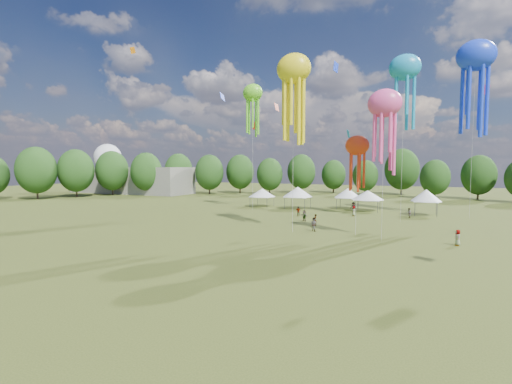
% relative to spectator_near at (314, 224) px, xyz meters
% --- Properties ---
extents(ground, '(300.00, 300.00, 0.00)m').
position_rel_spectator_near_xyz_m(ground, '(2.38, -31.49, -0.87)').
color(ground, '#384416').
rests_on(ground, ground).
extents(spectator_near, '(1.06, 0.99, 1.75)m').
position_rel_spectator_near_xyz_m(spectator_near, '(0.00, 0.00, 0.00)').
color(spectator_near, gray).
rests_on(spectator_near, ground).
extents(spectators_far, '(22.52, 23.41, 1.86)m').
position_rel_spectator_near_xyz_m(spectators_far, '(2.35, 12.40, -0.03)').
color(spectators_far, gray).
rests_on(spectators_far, ground).
extents(festival_tents, '(35.20, 9.49, 4.39)m').
position_rel_spectator_near_xyz_m(festival_tents, '(-2.51, 23.34, 2.22)').
color(festival_tents, '#47474C').
rests_on(festival_tents, ground).
extents(show_kites, '(40.44, 26.65, 27.41)m').
position_rel_spectator_near_xyz_m(show_kites, '(7.65, 11.81, 18.36)').
color(show_kites, yellow).
rests_on(show_kites, ground).
extents(small_kites, '(72.08, 59.38, 47.09)m').
position_rel_spectator_near_xyz_m(small_kites, '(1.55, 10.90, 29.27)').
color(small_kites, yellow).
rests_on(small_kites, ground).
extents(treeline, '(201.57, 95.24, 13.43)m').
position_rel_spectator_near_xyz_m(treeline, '(-1.49, 31.02, 5.67)').
color(treeline, '#38281C').
rests_on(treeline, ground).
extents(hangar, '(40.00, 12.00, 8.00)m').
position_rel_spectator_near_xyz_m(hangar, '(-69.62, 40.51, 3.13)').
color(hangar, gray).
rests_on(hangar, ground).
extents(radome, '(9.00, 9.00, 16.00)m').
position_rel_spectator_near_xyz_m(radome, '(-85.62, 46.51, 9.11)').
color(radome, white).
rests_on(radome, ground).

